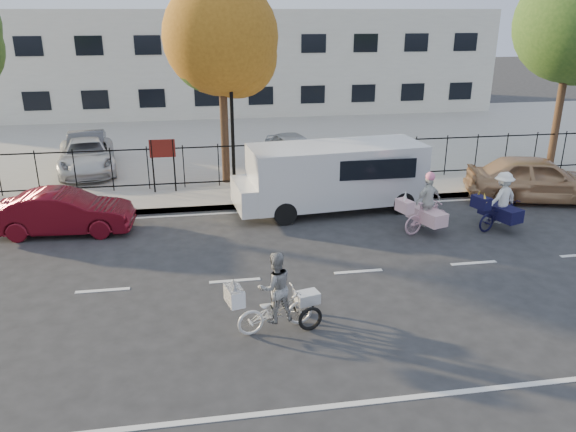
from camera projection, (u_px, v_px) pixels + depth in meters
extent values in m
plane|color=#333334|center=(235.00, 281.00, 13.18)|extent=(120.00, 120.00, 0.00)
cube|color=#A8A399|center=(223.00, 207.00, 17.83)|extent=(60.00, 0.10, 0.15)
cube|color=#A8A399|center=(221.00, 197.00, 18.80)|extent=(60.00, 2.20, 0.15)
cube|color=#A8A399|center=(212.00, 140.00, 27.03)|extent=(60.00, 15.60, 0.15)
cube|color=silver|center=(204.00, 60.00, 35.27)|extent=(34.00, 10.00, 6.00)
cylinder|color=black|center=(233.00, 131.00, 18.80)|extent=(0.12, 0.12, 4.00)
sphere|color=white|center=(230.00, 65.00, 18.06)|extent=(0.36, 0.36, 0.36)
cylinder|color=black|center=(153.00, 166.00, 18.77)|extent=(0.06, 0.06, 1.80)
cylinder|color=black|center=(174.00, 165.00, 18.88)|extent=(0.06, 0.06, 1.80)
cube|color=#59140F|center=(162.00, 148.00, 18.62)|extent=(0.85, 0.04, 0.60)
imported|color=white|center=(275.00, 310.00, 11.06)|extent=(1.67, 0.91, 0.83)
imported|color=white|center=(275.00, 287.00, 10.88)|extent=(0.81, 0.70, 1.45)
cube|color=white|center=(234.00, 296.00, 10.58)|extent=(0.39, 0.56, 0.33)
cone|color=white|center=(234.00, 282.00, 10.61)|extent=(0.13, 0.13, 0.17)
cone|color=white|center=(234.00, 288.00, 10.40)|extent=(0.13, 0.13, 0.17)
torus|color=black|center=(310.00, 319.00, 11.07)|extent=(0.52, 0.19, 0.52)
torus|color=black|center=(304.00, 303.00, 11.67)|extent=(0.52, 0.19, 0.52)
cube|color=white|center=(307.00, 298.00, 11.27)|extent=(0.52, 0.42, 0.23)
imported|color=#F1B7CA|center=(427.00, 217.00, 15.90)|extent=(1.60, 0.91, 0.93)
imported|color=silver|center=(428.00, 201.00, 15.74)|extent=(0.93, 0.61, 1.46)
cube|color=beige|center=(405.00, 206.00, 15.37)|extent=(0.43, 0.57, 0.33)
cone|color=white|center=(405.00, 196.00, 15.27)|extent=(0.11, 0.11, 0.30)
cube|color=beige|center=(427.00, 215.00, 15.88)|extent=(0.87, 1.31, 0.37)
sphere|color=pink|center=(430.00, 177.00, 15.49)|extent=(0.26, 0.26, 0.26)
imported|color=black|center=(500.00, 215.00, 16.17)|extent=(1.72, 1.08, 0.85)
imported|color=white|center=(502.00, 197.00, 15.99)|extent=(1.09, 0.85, 1.49)
cube|color=black|center=(481.00, 202.00, 15.60)|extent=(0.44, 0.59, 0.34)
cone|color=yellow|center=(479.00, 194.00, 15.69)|extent=(0.11, 0.22, 0.31)
cone|color=yellow|center=(485.00, 198.00, 15.38)|extent=(0.11, 0.22, 0.31)
cube|color=black|center=(500.00, 212.00, 16.14)|extent=(0.90, 1.33, 0.38)
cube|color=white|center=(336.00, 173.00, 17.47)|extent=(5.54, 2.50, 1.79)
cube|color=white|center=(243.00, 193.00, 17.19)|extent=(0.68, 1.98, 0.80)
cylinder|color=black|center=(281.00, 211.00, 16.66)|extent=(0.72, 0.32, 0.70)
cylinder|color=black|center=(273.00, 194.00, 18.28)|extent=(0.72, 0.32, 0.70)
cylinder|color=black|center=(402.00, 205.00, 17.24)|extent=(0.72, 0.32, 0.70)
cylinder|color=black|center=(384.00, 188.00, 18.86)|extent=(0.72, 0.32, 0.70)
imported|color=#5C0A15|center=(64.00, 212.00, 15.79)|extent=(3.84, 1.54, 1.24)
imported|color=tan|center=(537.00, 179.00, 18.44)|extent=(4.77, 2.84, 1.52)
imported|color=silver|center=(87.00, 156.00, 21.30)|extent=(2.67, 4.63, 1.22)
imported|color=#47494F|center=(87.00, 149.00, 22.17)|extent=(1.77, 4.02, 1.28)
imported|color=#AEB2B6|center=(294.00, 149.00, 22.21)|extent=(2.20, 3.88, 1.24)
cylinder|color=#442D1D|center=(224.00, 124.00, 19.52)|extent=(0.28, 0.28, 4.49)
sphere|color=#9F6219|center=(221.00, 37.00, 18.52)|extent=(3.85, 3.85, 3.85)
sphere|color=#9F6219|center=(236.00, 56.00, 19.00)|extent=(2.82, 2.82, 2.82)
cylinder|color=#442D1D|center=(558.00, 111.00, 21.04)|extent=(0.28, 0.28, 4.81)
sphere|color=#385B1E|center=(573.00, 24.00, 19.97)|extent=(4.13, 4.13, 4.13)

